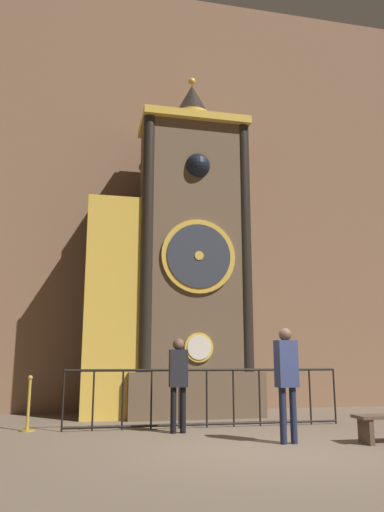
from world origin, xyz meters
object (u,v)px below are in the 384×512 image
(visitor_far, at_px, (287,373))
(stanchion_post, at_px, (28,413))
(visitor_near, at_px, (178,375))
(clock_tower, at_px, (177,267))

(visitor_far, distance_m, stanchion_post, 4.92)
(visitor_near, height_order, visitor_far, visitor_far)
(visitor_near, relative_size, visitor_far, 0.93)
(visitor_far, xyz_separation_m, stanchion_post, (-4.23, 2.38, -0.78))
(stanchion_post, bearing_deg, clock_tower, 29.55)
(clock_tower, bearing_deg, visitor_near, -99.67)
(visitor_far, relative_size, stanchion_post, 1.79)
(visitor_near, xyz_separation_m, stanchion_post, (-2.72, 0.85, -0.71))
(stanchion_post, bearing_deg, visitor_near, -17.42)
(visitor_near, distance_m, visitor_far, 2.15)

